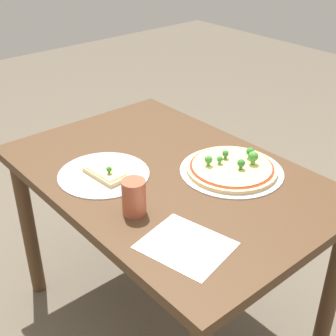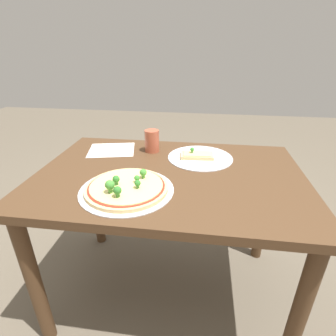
{
  "view_description": "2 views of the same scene",
  "coord_description": "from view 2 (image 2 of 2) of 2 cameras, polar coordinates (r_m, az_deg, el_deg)",
  "views": [
    {
      "loc": [
        1.07,
        -0.91,
        1.55
      ],
      "look_at": [
        0.01,
        -0.0,
        0.74
      ],
      "focal_mm": 50.0,
      "sensor_mm": 36.0,
      "label": 1
    },
    {
      "loc": [
        -0.13,
        1.01,
        1.23
      ],
      "look_at": [
        0.01,
        -0.0,
        0.74
      ],
      "focal_mm": 28.0,
      "sensor_mm": 36.0,
      "label": 2
    }
  ],
  "objects": [
    {
      "name": "drinking_cup",
      "position": [
        1.35,
        -3.5,
        5.91
      ],
      "size": [
        0.07,
        0.07,
        0.11
      ],
      "primitive_type": "cylinder",
      "color": "#AD5138",
      "rests_on": "dining_table"
    },
    {
      "name": "pizza_tray_slice",
      "position": [
        1.29,
        6.73,
        2.5
      ],
      "size": [
        0.32,
        0.32,
        0.05
      ],
      "color": "silver",
      "rests_on": "dining_table"
    },
    {
      "name": "ground_plane",
      "position": [
        1.6,
        0.28,
        -24.71
      ],
      "size": [
        8.0,
        8.0,
        0.0
      ],
      "primitive_type": "plane",
      "color": "brown"
    },
    {
      "name": "paper_menu",
      "position": [
        1.41,
        -12.16,
        3.88
      ],
      "size": [
        0.27,
        0.24,
        0.0
      ],
      "primitive_type": "cube",
      "rotation": [
        0.0,
        0.0,
        0.22
      ],
      "color": "white",
      "rests_on": "dining_table"
    },
    {
      "name": "dining_table",
      "position": [
        1.19,
        0.34,
        -5.38
      ],
      "size": [
        1.15,
        0.78,
        0.72
      ],
      "color": "#4C331E",
      "rests_on": "ground_plane"
    },
    {
      "name": "pizza_tray_whole",
      "position": [
        1.01,
        -9.03,
        -4.22
      ],
      "size": [
        0.36,
        0.36,
        0.07
      ],
      "color": "silver",
      "rests_on": "dining_table"
    }
  ]
}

